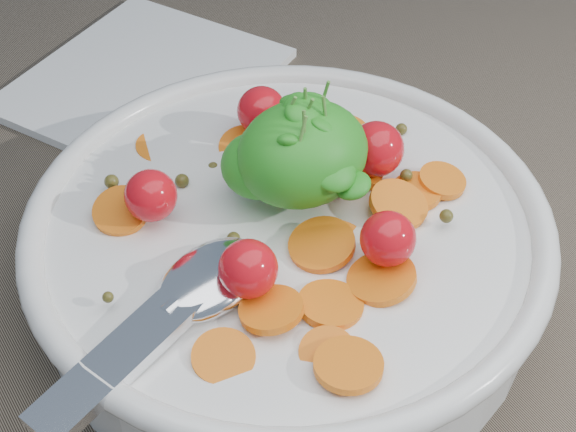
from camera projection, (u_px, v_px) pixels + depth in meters
ground at (326, 283)px, 0.52m from camera, size 6.00×6.00×0.00m
bowl at (288, 246)px, 0.50m from camera, size 0.32×0.29×0.12m
napkin at (144, 81)px, 0.67m from camera, size 0.24×0.23×0.01m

